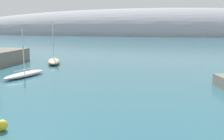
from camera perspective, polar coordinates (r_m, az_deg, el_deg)
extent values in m
ellipsoid|color=#999EA8|center=(201.55, 9.80, 7.65)|extent=(361.76, 79.06, 38.65)
ellipsoid|color=#C6B284|center=(52.31, -12.53, 1.84)|extent=(4.66, 7.14, 1.00)
cylinder|color=silver|center=(51.91, -12.70, 6.23)|extent=(0.19, 0.19, 7.02)
cube|color=silver|center=(52.50, -12.55, 2.81)|extent=(1.22, 2.86, 0.10)
ellipsoid|color=white|center=(40.62, -18.47, -0.92)|extent=(3.76, 7.80, 0.72)
cylinder|color=silver|center=(40.14, -18.75, 4.05)|extent=(0.15, 0.15, 6.36)
cube|color=silver|center=(40.27, -18.87, -0.01)|extent=(0.99, 3.32, 0.10)
sphere|color=yellow|center=(21.06, -22.83, -11.03)|extent=(0.82, 0.82, 0.82)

